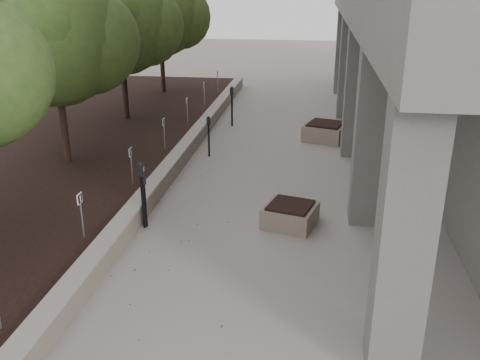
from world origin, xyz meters
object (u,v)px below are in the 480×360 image
Objects in this scene: crabapple_tree_3 at (56,65)px; parking_meter_3 at (143,195)px; crabapple_tree_4 at (121,44)px; planter_front at (290,214)px; planter_back at (325,131)px; parking_meter_4 at (209,136)px; parking_meter_5 at (232,106)px; crabapple_tree_5 at (161,31)px; parking_meter_2 at (145,200)px.

crabapple_tree_3 is 3.46× the size of parking_meter_3.
crabapple_tree_4 is at bearing 110.57° from parking_meter_3.
planter_front is 7.07m from planter_back.
planter_back is (3.67, 2.37, -0.35)m from parking_meter_4.
parking_meter_5 is at bearing 67.22° from parking_meter_4.
crabapple_tree_5 is (0.00, 5.00, 0.00)m from crabapple_tree_4.
planter_back is at bearing 12.33° from parking_meter_4.
parking_meter_5 reaches higher than parking_meter_4.
crabapple_tree_3 reaches higher than parking_meter_4.
parking_meter_4 is at bearing -37.58° from crabapple_tree_4.
parking_meter_3 reaches higher than parking_meter_5.
parking_meter_2 is at bearing -170.28° from planter_front.
parking_meter_4 is at bearing -64.77° from crabapple_tree_5.
parking_meter_3 is at bearing -76.07° from crabapple_tree_5.
crabapple_tree_3 is at bearing -170.28° from parking_meter_4.
parking_meter_2 is 8.61m from planter_back.
crabapple_tree_3 is 9.09m from planter_back.
planter_back is at bearing -16.52° from parking_meter_5.
crabapple_tree_5 is 3.46× the size of parking_meter_3.
parking_meter_3 is 1.03× the size of parking_meter_5.
crabapple_tree_3 is 1.00× the size of crabapple_tree_5.
crabapple_tree_3 is at bearing 118.16° from parking_meter_2.
planter_back is (4.11, 7.63, -0.48)m from parking_meter_3.
crabapple_tree_5 is 9.02m from parking_meter_4.
parking_meter_4 is 0.86× the size of parking_meter_5.
crabapple_tree_5 reaches higher than parking_meter_5.
crabapple_tree_5 is 9.60m from planter_back.
parking_meter_5 reaches higher than planter_back.
parking_meter_3 is (3.25, -13.11, -2.33)m from crabapple_tree_5.
crabapple_tree_4 is at bearing 121.89° from parking_meter_4.
parking_meter_3 is at bearing -118.33° from planter_back.
planter_back is at bearing 42.73° from parking_meter_2.
crabapple_tree_4 reaches higher than planter_front.
parking_meter_3 is at bearing -115.38° from parking_meter_4.
parking_meter_3 is 1.43× the size of planter_front.
planter_back is (0.85, 7.02, 0.05)m from planter_front.
crabapple_tree_5 is at bearing 85.18° from parking_meter_2.
planter_back is at bearing -36.64° from crabapple_tree_5.
parking_meter_4 reaches higher than planter_back.
planter_front is at bearing -96.91° from planter_back.
crabapple_tree_3 reaches higher than planter_back.
parking_meter_2 is 1.19× the size of planter_front.
planter_back is (4.09, 7.57, -0.35)m from parking_meter_2.
crabapple_tree_3 is 7.54m from planter_front.
planter_front is (6.51, -2.49, -2.86)m from crabapple_tree_3.
crabapple_tree_4 reaches higher than parking_meter_5.
crabapple_tree_3 reaches higher than parking_meter_3.
parking_meter_2 is at bearing -67.84° from crabapple_tree_4.
parking_meter_3 is at bearing -169.38° from planter_front.
crabapple_tree_5 reaches higher than parking_meter_2.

